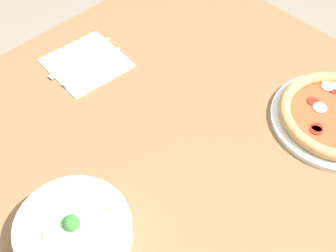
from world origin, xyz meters
The scene contains 5 objects.
dining_table centered at (0.00, 0.00, 0.65)m, with size 1.13×0.99×0.75m.
bowl centered at (0.02, 0.35, 0.78)m, with size 0.21×0.21×0.07m.
napkin centered at (0.39, 0.04, 0.75)m, with size 0.19×0.19×0.00m.
fork centered at (0.36, 0.04, 0.75)m, with size 0.03×0.18×0.00m.
knife centered at (0.41, 0.03, 0.75)m, with size 0.03×0.20×0.01m.
Camera 1 is at (-0.39, 0.50, 1.54)m, focal length 50.00 mm.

